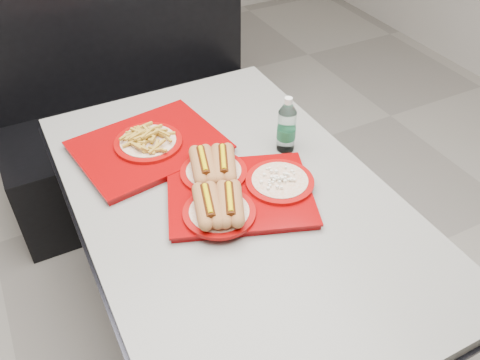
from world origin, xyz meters
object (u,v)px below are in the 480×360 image
water_bottle (287,128)px  tray_near (234,189)px  diner_table (234,233)px  booth_bench (135,116)px  tray_far (149,144)px

water_bottle → tray_near: bearing=-152.5°
diner_table → booth_bench: size_ratio=1.05×
diner_table → tray_near: size_ratio=2.73×
tray_near → water_bottle: 0.30m
diner_table → tray_far: 0.42m
tray_near → tray_far: size_ratio=1.01×
booth_bench → water_bottle: booth_bench is taller
booth_bench → water_bottle: size_ratio=6.77×
tray_far → water_bottle: water_bottle is taller
tray_far → booth_bench: bearing=78.7°
tray_near → water_bottle: (0.27, 0.14, 0.05)m
tray_far → tray_near: bearing=-66.6°
diner_table → tray_far: bearing=114.1°
booth_bench → tray_far: (-0.15, -0.76, 0.38)m
water_bottle → diner_table: bearing=-153.0°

